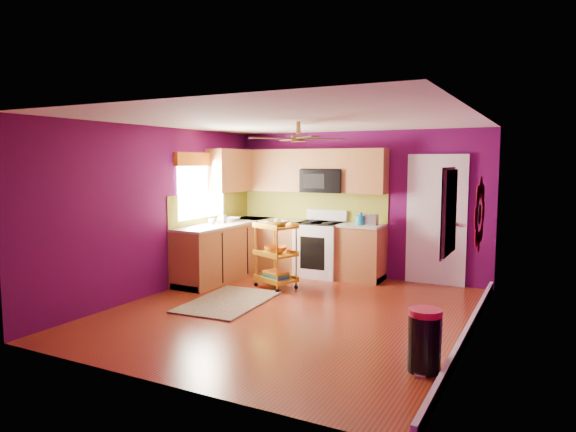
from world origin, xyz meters
The scene contains 18 objects.
ground centered at (0.00, 0.00, 0.00)m, with size 5.00×5.00×0.00m, color maroon.
room_envelope centered at (0.03, 0.00, 1.63)m, with size 4.54×5.04×2.52m.
lower_cabinets centered at (-1.35, 1.82, 0.43)m, with size 2.81×2.31×0.94m.
electric_range centered at (-0.55, 2.17, 0.48)m, with size 0.76×0.66×1.13m.
upper_cabinetry centered at (-1.24, 2.17, 1.80)m, with size 2.80×2.30×1.26m.
left_window centered at (-2.22, 1.05, 1.74)m, with size 0.08×1.35×1.08m.
panel_door centered at (1.35, 2.47, 1.02)m, with size 0.95×0.11×2.15m.
right_wall_art centered at (2.23, -0.34, 1.44)m, with size 0.04×2.74×1.04m.
ceiling_fan centered at (0.00, 0.20, 2.29)m, with size 1.01×1.01×0.26m.
shag_rug centered at (-1.00, 0.01, 0.01)m, with size 0.96×1.57×0.02m, color black.
rolling_cart centered at (-0.81, 1.06, 0.57)m, with size 0.74×0.65×1.11m.
trash_can centered at (1.99, -1.13, 0.30)m, with size 0.36×0.37×0.60m.
teal_kettle centered at (0.19, 2.16, 1.02)m, with size 0.18×0.18×0.21m.
toaster centered at (0.35, 2.19, 1.03)m, with size 0.22×0.15×0.18m, color beige.
soap_bottle_a centered at (-1.97, 1.28, 1.05)m, with size 0.10×0.10×0.21m, color #EA3F72.
soap_bottle_b centered at (-2.01, 1.29, 1.02)m, with size 0.13×0.13×0.17m, color white.
counter_dish centered at (-2.00, 1.60, 0.97)m, with size 0.27×0.27×0.07m, color white.
counter_cup centered at (-2.04, 1.08, 0.99)m, with size 0.12×0.12×0.09m, color white.
Camera 1 is at (3.01, -5.88, 1.97)m, focal length 32.00 mm.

